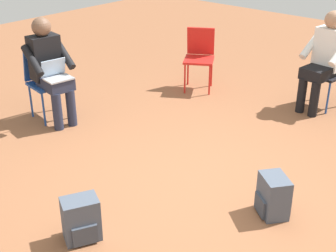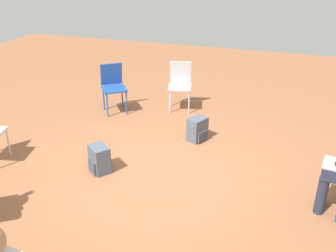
% 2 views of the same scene
% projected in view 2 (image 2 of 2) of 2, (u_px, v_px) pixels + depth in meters
% --- Properties ---
extents(ground_plane, '(14.46, 14.46, 0.00)m').
position_uv_depth(ground_plane, '(151.00, 177.00, 4.78)').
color(ground_plane, brown).
extents(chair_east, '(0.52, 0.49, 0.85)m').
position_uv_depth(chair_east, '(180.00, 82.00, 6.67)').
color(chair_east, '#B7B7BC').
rests_on(chair_east, ground).
extents(chair_northeast, '(0.58, 0.58, 0.85)m').
position_uv_depth(chair_northeast, '(113.00, 84.00, 6.57)').
color(chair_northeast, '#1E4799').
rests_on(chair_northeast, ground).
extents(backpack_near_laptop_user, '(0.34, 0.31, 0.36)m').
position_uv_depth(backpack_near_laptop_user, '(197.00, 131.00, 5.65)').
color(backpack_near_laptop_user, '#475160').
rests_on(backpack_near_laptop_user, ground).
extents(backpack_by_empty_chair, '(0.33, 0.34, 0.36)m').
position_uv_depth(backpack_by_empty_chair, '(100.00, 161.00, 4.84)').
color(backpack_by_empty_chair, '#475160').
rests_on(backpack_by_empty_chair, ground).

